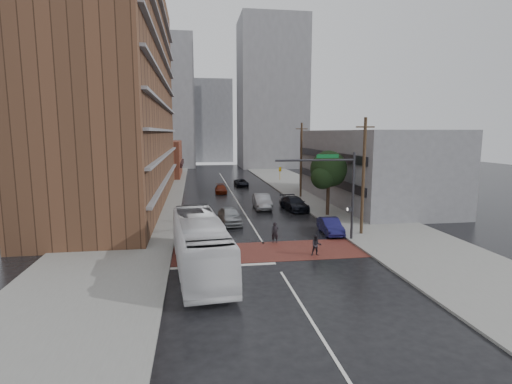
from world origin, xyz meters
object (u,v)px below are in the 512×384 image
object	(u,v)px
pedestrian_a	(275,233)
car_parked_near	(330,226)
car_travel_b	(262,201)
car_parked_far	(291,202)
car_travel_c	(221,189)
transit_bus	(200,244)
pedestrian_b	(316,245)
suv_travel	(241,183)
car_parked_mid	(294,204)
car_travel_a	(230,216)

from	to	relation	value
pedestrian_a	car_parked_near	bearing A→B (deg)	29.49
car_travel_b	car_parked_far	xyz separation A→B (m)	(3.40, -0.13, -0.13)
car_travel_c	car_parked_near	xyz separation A→B (m)	(7.89, -24.92, 0.09)
transit_bus	pedestrian_b	world-z (taller)	transit_bus
pedestrian_b	car_parked_far	xyz separation A→B (m)	(2.53, 18.01, -0.04)
pedestrian_a	car_parked_near	xyz separation A→B (m)	(5.32, 2.07, -0.15)
car_travel_b	suv_travel	distance (m)	19.51
car_travel_b	transit_bus	bearing A→B (deg)	-108.67
suv_travel	car_parked_far	xyz separation A→B (m)	(3.56, -19.64, 0.13)
pedestrian_b	car_parked_near	xyz separation A→B (m)	(3.08, 5.81, -0.07)
car_travel_c	suv_travel	size ratio (longest dim) A/B	0.97
car_travel_c	car_parked_near	world-z (taller)	car_parked_near
car_parked_mid	car_travel_c	bearing A→B (deg)	111.16
pedestrian_a	car_parked_mid	xyz separation A→B (m)	(4.85, 12.97, -0.08)
car_travel_a	car_parked_far	size ratio (longest dim) A/B	1.14
pedestrian_a	car_travel_c	size ratio (longest dim) A/B	0.41
pedestrian_a	car_travel_a	size ratio (longest dim) A/B	0.35
car_travel_a	transit_bus	bearing A→B (deg)	-107.24
transit_bus	car_parked_near	bearing A→B (deg)	28.80
car_parked_near	transit_bus	bearing A→B (deg)	-143.01
car_travel_a	car_travel_c	world-z (taller)	car_travel_a
car_travel_b	car_parked_near	bearing A→B (deg)	-70.61
pedestrian_a	car_travel_a	xyz separation A→B (m)	(-3.00, 7.14, -0.01)
transit_bus	suv_travel	bearing A→B (deg)	74.46
transit_bus	car_travel_c	world-z (taller)	transit_bus
transit_bus	suv_travel	world-z (taller)	transit_bus
suv_travel	car_parked_near	size ratio (longest dim) A/B	1.01
pedestrian_b	suv_travel	distance (m)	37.66
pedestrian_a	car_travel_b	size ratio (longest dim) A/B	0.32
pedestrian_a	car_travel_b	world-z (taller)	car_travel_b
car_parked_near	car_travel_b	bearing A→B (deg)	110.80
car_travel_a	suv_travel	world-z (taller)	car_travel_a
transit_bus	pedestrian_a	xyz separation A→B (m)	(6.01, 5.57, -0.88)
pedestrian_b	car_parked_mid	xyz separation A→B (m)	(2.61, 16.72, -0.01)
pedestrian_a	pedestrian_b	world-z (taller)	pedestrian_a
car_travel_b	car_parked_far	size ratio (longest dim) A/B	1.21
car_travel_b	car_parked_far	bearing A→B (deg)	-0.52
car_travel_a	car_parked_near	bearing A→B (deg)	-35.31
pedestrian_b	transit_bus	bearing A→B (deg)	-162.14
car_parked_mid	transit_bus	bearing A→B (deg)	-127.09
transit_bus	car_travel_a	xyz separation A→B (m)	(3.01, 12.71, -0.89)
car_travel_a	car_travel_b	size ratio (longest dim) A/B	0.94
transit_bus	car_parked_far	size ratio (longest dim) A/B	2.90
car_travel_b	suv_travel	size ratio (longest dim) A/B	1.22
car_travel_c	car_travel_a	bearing A→B (deg)	-89.79
car_parked_mid	pedestrian_a	bearing A→B (deg)	-117.25
car_parked_mid	car_parked_far	world-z (taller)	car_parked_mid
pedestrian_a	car_parked_mid	world-z (taller)	pedestrian_a
suv_travel	car_parked_near	xyz separation A→B (m)	(4.11, -31.84, 0.10)
suv_travel	car_parked_far	bearing A→B (deg)	-83.56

